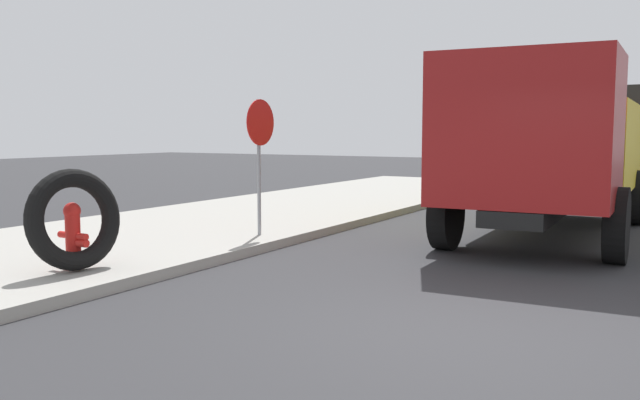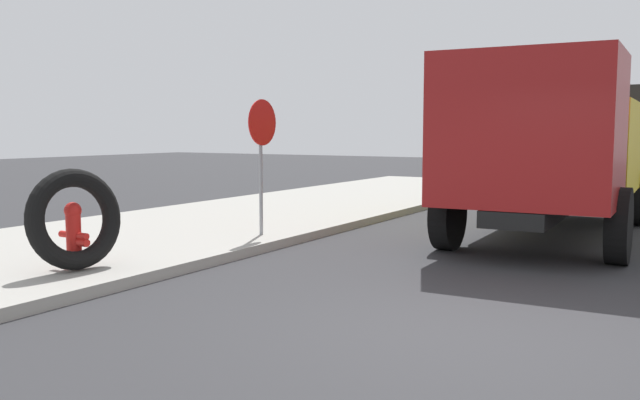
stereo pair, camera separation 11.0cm
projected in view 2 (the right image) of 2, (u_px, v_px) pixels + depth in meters
The scene contains 8 objects.
ground_plane at pixel (457, 336), 6.21m from camera, with size 80.00×80.00×0.00m, color #2D2D30.
sidewalk_curb at pixel (14, 260), 9.49m from camera, with size 36.00×5.00×0.15m, color #99968E.
fire_hydrant at pixel (74, 233), 8.50m from camera, with size 0.21×0.48×0.84m.
loose_tire at pixel (75, 219), 8.38m from camera, with size 1.27×1.27×0.23m, color black.
stop_sign at pixel (262, 141), 11.15m from camera, with size 0.76×0.08×2.26m.
dump_truck_yellow at pixel (556, 147), 11.84m from camera, with size 7.07×2.97×3.00m.
dump_truck_green at pixel (632, 141), 19.25m from camera, with size 7.09×3.01×3.00m.
dump_truck_blue at pixel (624, 138), 27.43m from camera, with size 7.10×3.04×3.00m.
Camera 2 is at (-5.85, -1.99, 1.88)m, focal length 37.82 mm.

